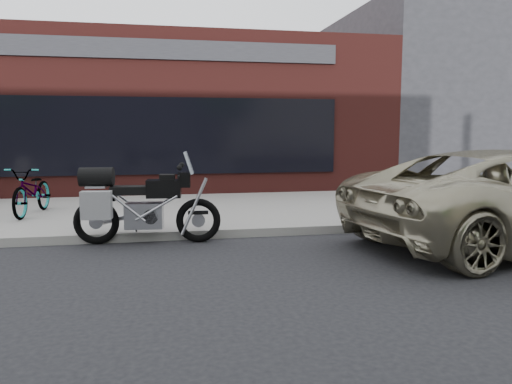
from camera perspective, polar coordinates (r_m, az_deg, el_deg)
The scene contains 6 objects.
ground at distance 5.01m, azimuth 11.24°, elevation -14.47°, with size 120.00×120.00×0.00m, color black.
near_sidewalk at distance 11.58m, azimuth -2.00°, elevation -1.72°, with size 44.00×6.00×0.15m, color gray.
storefront at distance 18.30m, azimuth -11.83°, elevation 8.15°, with size 14.00×10.07×4.50m.
neighbour_building at distance 21.82m, azimuth 22.00°, elevation 9.55°, with size 10.00×10.00×6.00m, color #2C2C32.
motorcycle at distance 8.29m, azimuth -13.42°, elevation -1.37°, with size 2.38×0.77×1.50m.
bicycle_front at distance 10.99m, azimuth -24.17°, elevation 0.13°, with size 0.64×1.84×0.97m, color gray.
Camera 1 is at (-1.81, -4.31, 1.82)m, focal length 35.00 mm.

